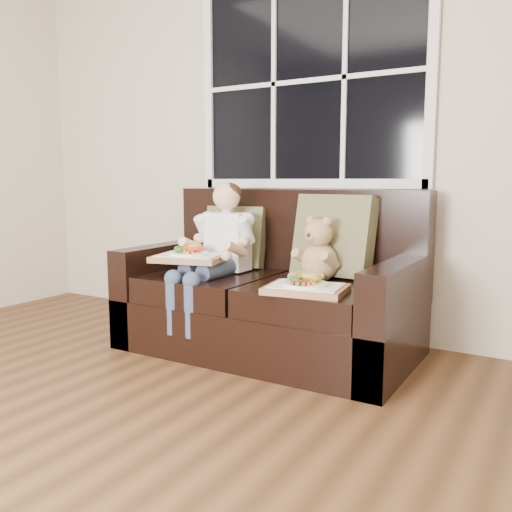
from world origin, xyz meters
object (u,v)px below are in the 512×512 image
Objects in this scene: teddy_bear at (318,254)px; loveseat at (273,298)px; child at (219,243)px; tray_left at (190,256)px; tray_right at (306,287)px.

loveseat is at bearing -169.02° from teddy_bear.
tray_left is at bearing -115.40° from child.
loveseat is at bearing 20.58° from child.
tray_left is at bearing -143.57° from loveseat.
loveseat is 0.55m from tray_right.
teddy_bear is at bearing 9.46° from tray_left.
loveseat is 0.47m from child.
tray_right is (0.10, -0.36, -0.12)m from teddy_bear.
child reaches higher than tray_right.
teddy_bear is 0.87× the size of tray_right.
teddy_bear is 0.75m from tray_left.
tray_right is at bearing -18.57° from child.
teddy_bear is (0.61, 0.12, -0.04)m from child.
child is 2.23× the size of teddy_bear.
tray_left reaches higher than tray_right.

